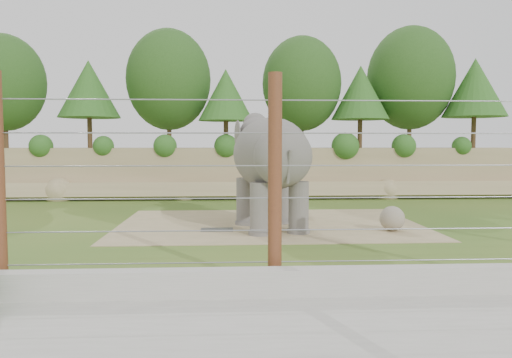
{
  "coord_description": "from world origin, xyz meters",
  "views": [
    {
      "loc": [
        -0.84,
        -13.65,
        2.7
      ],
      "look_at": [
        0.0,
        2.0,
        1.6
      ],
      "focal_mm": 35.0,
      "sensor_mm": 36.0,
      "label": 1
    }
  ],
  "objects": [
    {
      "name": "ground",
      "position": [
        0.0,
        0.0,
        0.0
      ],
      "size": [
        90.0,
        90.0,
        0.0
      ],
      "primitive_type": "plane",
      "color": "#376120",
      "rests_on": "ground"
    },
    {
      "name": "back_embankment",
      "position": [
        0.59,
        12.68,
        3.97
      ],
      "size": [
        30.0,
        5.52,
        8.77
      ],
      "color": "#98865D",
      "rests_on": "ground"
    },
    {
      "name": "dirt_patch",
      "position": [
        0.5,
        3.0,
        0.01
      ],
      "size": [
        10.0,
        7.0,
        0.02
      ],
      "primitive_type": "cube",
      "color": "#9D8D61",
      "rests_on": "ground"
    },
    {
      "name": "drain_grate",
      "position": [
        -1.23,
        1.79,
        0.04
      ],
      "size": [
        1.0,
        0.6,
        0.03
      ],
      "primitive_type": "cube",
      "color": "#262628",
      "rests_on": "dirt_patch"
    },
    {
      "name": "elephant",
      "position": [
        0.47,
        2.0,
        1.85
      ],
      "size": [
        2.78,
        4.85,
        3.7
      ],
      "primitive_type": null,
      "rotation": [
        0.0,
        0.0,
        0.19
      ],
      "color": "#645F5A",
      "rests_on": "ground"
    },
    {
      "name": "stone_ball",
      "position": [
        4.18,
        1.36,
        0.4
      ],
      "size": [
        0.77,
        0.77,
        0.77
      ],
      "primitive_type": "sphere",
      "color": "gray",
      "rests_on": "dirt_patch"
    },
    {
      "name": "retaining_wall",
      "position": [
        0.0,
        -5.0,
        0.25
      ],
      "size": [
        26.0,
        0.35,
        0.5
      ],
      "primitive_type": "cube",
      "color": "#ABA79F",
      "rests_on": "ground"
    },
    {
      "name": "walkway",
      "position": [
        0.0,
        -7.0,
        0.01
      ],
      "size": [
        26.0,
        4.0,
        0.01
      ],
      "primitive_type": "cube",
      "color": "#ABA79F",
      "rests_on": "ground"
    },
    {
      "name": "barrier_fence",
      "position": [
        0.0,
        -4.5,
        2.0
      ],
      "size": [
        20.26,
        0.26,
        4.0
      ],
      "color": "#51281A",
      "rests_on": "ground"
    }
  ]
}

